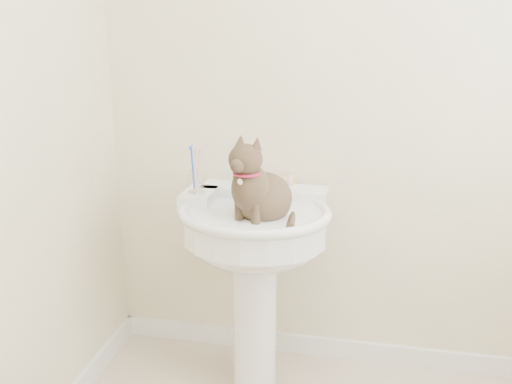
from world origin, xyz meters
The scene contains 7 objects.
wall_back centered at (0.00, 1.10, 1.25)m, with size 2.20×0.00×2.50m, color beige, non-canonical shape.
baseboard_back centered at (0.00, 1.09, 0.04)m, with size 2.20×0.02×0.09m, color white.
pedestal_sink centered at (-0.41, 0.81, 0.65)m, with size 0.60×0.59×0.82m.
faucet centered at (-0.40, 0.96, 0.86)m, with size 0.28×0.12×0.14m.
soap_bar centered at (-0.33, 1.04, 0.84)m, with size 0.09×0.06×0.03m, color orange.
toothbrush_cup centered at (-0.65, 0.85, 0.87)m, with size 0.07×0.07×0.19m.
cat centered at (-0.37, 0.75, 0.87)m, with size 0.23×0.29×0.43m.
Camera 1 is at (-0.01, -1.09, 1.45)m, focal length 38.00 mm.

